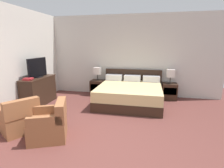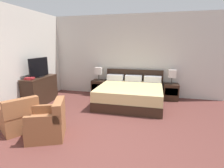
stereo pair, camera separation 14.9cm
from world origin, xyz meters
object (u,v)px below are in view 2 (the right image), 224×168
table_lamp_right (172,74)px  book_red_cover (29,79)px  nightstand_left (99,87)px  book_blue_cover (30,78)px  table_lamp_left (99,71)px  dresser (40,90)px  armchair_by_window (19,118)px  armchair_companion (48,124)px  nightstand_right (171,92)px  bed (130,94)px  tv (39,68)px

table_lamp_right → book_red_cover: 4.43m
nightstand_left → book_blue_cover: book_blue_cover is taller
book_red_cover → table_lamp_left: bearing=50.1°
dresser → armchair_by_window: dresser is taller
book_red_cover → armchair_companion: 2.08m
nightstand_right → table_lamp_right: bearing=90.0°
armchair_by_window → bed: bearing=48.2°
nightstand_left → armchair_companion: armchair_companion is taller
bed → armchair_companion: (-1.30, -2.45, -0.03)m
nightstand_right → table_lamp_left: size_ratio=1.16×
tv → book_red_cover: 0.54m
book_red_cover → book_blue_cover: bearing=0.0°
nightstand_right → table_lamp_left: (-2.54, 0.00, 0.61)m
table_lamp_left → bed: bearing=-28.9°
table_lamp_right → dresser: table_lamp_right is taller
tv → armchair_companion: (1.45, -1.81, -0.85)m
tv → armchair_by_window: 2.01m
bed → armchair_by_window: bearing=-131.8°
nightstand_left → table_lamp_right: bearing=0.0°
armchair_by_window → armchair_companion: same height
table_lamp_right → tv: bearing=-161.6°
tv → book_blue_cover: tv is taller
table_lamp_right → book_blue_cover: size_ratio=2.06×
table_lamp_left → tv: (-1.48, -1.34, 0.24)m
nightstand_left → armchair_by_window: armchair_by_window is taller
nightstand_left → dresser: (-1.49, -1.36, 0.16)m
nightstand_right → armchair_companion: 4.06m
bed → table_lamp_right: 1.56m
table_lamp_left → dresser: 2.07m
nightstand_left → dresser: dresser is taller
book_red_cover → dresser: bearing=87.5°
table_lamp_left → table_lamp_right: 2.54m
bed → nightstand_right: (1.27, 0.70, -0.04)m
bed → book_blue_cover: (-2.74, -1.10, 0.58)m
nightstand_left → armchair_by_window: size_ratio=0.58×
bed → armchair_companion: size_ratio=2.23×
armchair_companion → book_red_cover: bearing=137.6°
table_lamp_right → book_red_cover: table_lamp_right is taller
book_blue_cover → armchair_companion: bearing=-43.1°
bed → dresser: (-2.76, -0.66, 0.12)m
dresser → table_lamp_right: bearing=18.7°
dresser → tv: tv is taller
table_lamp_left → dresser: bearing=-137.5°
bed → armchair_by_window: (-2.09, -2.34, -0.03)m
book_blue_cover → nightstand_left: bearing=50.7°
nightstand_right → bed: bearing=-151.2°
nightstand_left → table_lamp_left: size_ratio=1.16×
nightstand_left → table_lamp_right: 2.61m
book_blue_cover → armchair_by_window: book_blue_cover is taller
table_lamp_right → armchair_by_window: table_lamp_right is taller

